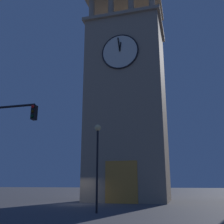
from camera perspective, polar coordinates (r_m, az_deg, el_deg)
ground_plane at (r=25.90m, az=-7.70°, el=-19.12°), size 200.00×200.00×0.00m
clocktower at (r=31.04m, az=3.35°, el=1.73°), size 9.11×7.59×27.67m
street_lamp at (r=18.07m, az=-3.17°, el=-8.37°), size 0.44×0.44×5.79m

